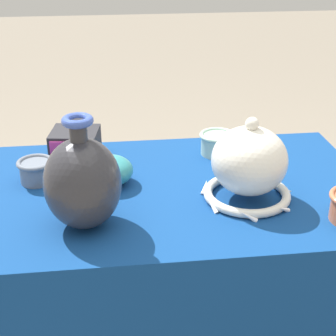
% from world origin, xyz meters
% --- Properties ---
extents(display_table, '(1.00, 0.63, 0.72)m').
position_xyz_m(display_table, '(0.00, -0.02, 0.63)').
color(display_table, brown).
rests_on(display_table, ground_plane).
extents(vase_tall_bulbous, '(0.17, 0.17, 0.26)m').
position_xyz_m(vase_tall_bulbous, '(-0.23, -0.16, 0.83)').
color(vase_tall_bulbous, '#2D2D33').
rests_on(vase_tall_bulbous, display_table).
extents(vase_dome_bell, '(0.22, 0.23, 0.22)m').
position_xyz_m(vase_dome_bell, '(0.16, -0.08, 0.81)').
color(vase_dome_bell, white).
rests_on(vase_dome_bell, display_table).
extents(mosaic_tile_box, '(0.15, 0.14, 0.09)m').
position_xyz_m(mosaic_tile_box, '(-0.27, 0.20, 0.76)').
color(mosaic_tile_box, '#232328').
rests_on(mosaic_tile_box, display_table).
extents(bowl_shallow_teal, '(0.12, 0.12, 0.07)m').
position_xyz_m(bowl_shallow_teal, '(-0.17, 0.04, 0.76)').
color(bowl_shallow_teal, teal).
rests_on(bowl_shallow_teal, display_table).
extents(cup_wide_celadon, '(0.11, 0.11, 0.06)m').
position_xyz_m(cup_wide_celadon, '(0.14, 0.19, 0.76)').
color(cup_wide_celadon, '#A8CCB7').
rests_on(cup_wide_celadon, display_table).
extents(cup_wide_slate, '(0.10, 0.10, 0.06)m').
position_xyz_m(cup_wide_slate, '(-0.36, 0.07, 0.76)').
color(cup_wide_slate, slate).
rests_on(cup_wide_slate, display_table).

